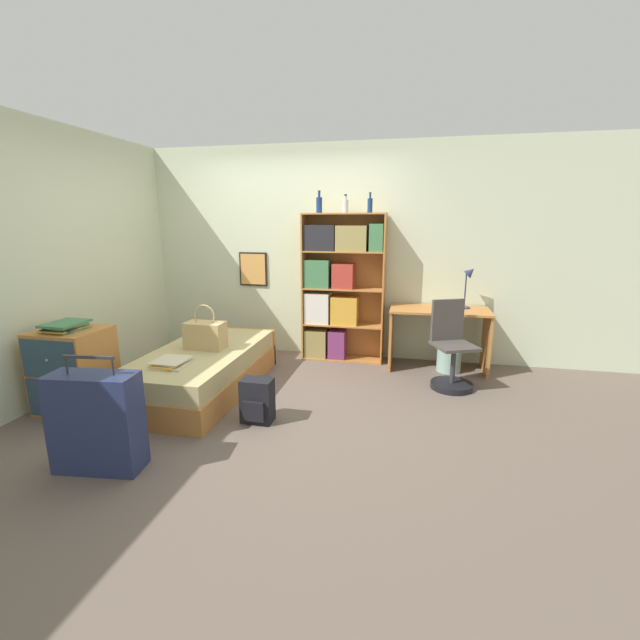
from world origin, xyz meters
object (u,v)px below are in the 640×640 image
bottle_green (319,204)px  desk_chair (451,359)px  backpack (257,401)px  waste_bin (449,361)px  handbag (205,335)px  bookcase (336,287)px  book_stack_on_bed (172,362)px  magazine_pile_on_dresser (66,326)px  desk_lamp (469,279)px  bottle_clear (370,205)px  dresser (74,370)px  bed (204,370)px  desk (438,328)px  suitcase (97,422)px  bottle_brown (345,206)px

bottle_green → desk_chair: (1.54, -0.66, -1.58)m
backpack → waste_bin: bearing=44.7°
handbag → bottle_green: size_ratio=1.78×
bookcase → book_stack_on_bed: bearing=-123.0°
bottle_green → magazine_pile_on_dresser: bearing=-133.1°
bottle_green → desk_lamp: (1.73, 0.00, -0.83)m
bottle_clear → desk_lamp: (1.14, 0.01, -0.82)m
bottle_green → desk_chair: bottle_green is taller
book_stack_on_bed → backpack: book_stack_on_bed is taller
dresser → desk_lamp: size_ratio=1.52×
handbag → bottle_green: bearing=53.3°
bed → desk: desk is taller
suitcase → bed: bearing=89.1°
desk → bookcase: bearing=174.1°
desk_chair → backpack: desk_chair is taller
backpack → handbag: bearing=141.3°
bed → desk_lamp: size_ratio=3.80×
dresser → backpack: dresser is taller
bed → bottle_clear: bottle_clear is taller
bed → bottle_brown: bottle_brown is taller
bottle_green → backpack: 2.50m
dresser → desk: bearing=29.3°
book_stack_on_bed → magazine_pile_on_dresser: size_ratio=1.03×
magazine_pile_on_dresser → backpack: magazine_pile_on_dresser is taller
magazine_pile_on_dresser → bottle_brown: bearing=43.5°
bed → magazine_pile_on_dresser: (-0.91, -0.71, 0.58)m
desk → magazine_pile_on_dresser: bearing=-150.2°
magazine_pile_on_dresser → desk_lamp: (3.57, 1.97, 0.26)m
book_stack_on_bed → desk_chair: desk_chair is taller
bottle_brown → bottle_clear: (0.29, -0.07, 0.01)m
bookcase → backpack: (-0.34, -1.86, -0.72)m
bottle_green → desk: size_ratio=0.23×
bottle_green → backpack: bearing=-94.3°
magazine_pile_on_dresser → bottle_green: 2.91m
waste_bin → handbag: bearing=-156.7°
desk_lamp → desk_chair: 1.02m
book_stack_on_bed → suitcase: size_ratio=0.44×
waste_bin → backpack: bearing=-135.3°
dresser → bottle_brown: bearing=43.0°
book_stack_on_bed → waste_bin: (2.52, 1.61, -0.33)m
bottle_clear → desk_chair: 1.94m
bottle_green → desk_chair: 2.30m
handbag → backpack: size_ratio=1.19×
book_stack_on_bed → backpack: size_ratio=0.96×
backpack → waste_bin: (1.70, 1.68, -0.06)m
bottle_clear → desk_chair: size_ratio=0.25×
bottle_green → bottle_clear: size_ratio=1.12×
handbag → bottle_brown: bearing=46.6°
desk_lamp → desk: bearing=-161.5°
bed → backpack: bed is taller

